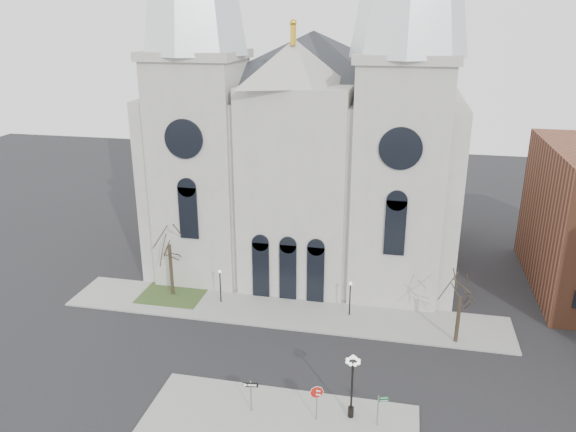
% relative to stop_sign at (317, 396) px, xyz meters
% --- Properties ---
extents(ground, '(160.00, 160.00, 0.00)m').
position_rel_stop_sign_xyz_m(ground, '(-5.34, 2.78, -1.99)').
color(ground, black).
rests_on(ground, ground).
extents(sidewalk_far, '(40.00, 6.00, 0.14)m').
position_rel_stop_sign_xyz_m(sidewalk_far, '(-5.34, 13.78, -1.92)').
color(sidewalk_far, gray).
rests_on(sidewalk_far, ground).
extents(grass_patch, '(6.00, 5.00, 0.18)m').
position_rel_stop_sign_xyz_m(grass_patch, '(-16.34, 14.78, -1.90)').
color(grass_patch, '#2E441D').
rests_on(grass_patch, ground).
extents(cathedral, '(33.00, 26.66, 54.00)m').
position_rel_stop_sign_xyz_m(cathedral, '(-5.34, 25.64, 16.49)').
color(cathedral, '#A3A298').
rests_on(cathedral, ground).
extents(tree_left, '(3.20, 3.20, 7.50)m').
position_rel_stop_sign_xyz_m(tree_left, '(-16.34, 14.78, 3.60)').
color(tree_left, black).
rests_on(tree_left, ground).
extents(tree_right, '(3.20, 3.20, 6.00)m').
position_rel_stop_sign_xyz_m(tree_right, '(9.66, 11.78, 2.48)').
color(tree_right, black).
rests_on(tree_right, ground).
extents(ped_lamp_left, '(0.32, 0.32, 3.26)m').
position_rel_stop_sign_xyz_m(ped_lamp_left, '(-11.34, 14.28, 0.34)').
color(ped_lamp_left, black).
rests_on(ped_lamp_left, sidewalk_far).
extents(ped_lamp_right, '(0.32, 0.32, 3.26)m').
position_rel_stop_sign_xyz_m(ped_lamp_right, '(0.66, 14.28, 0.34)').
color(ped_lamp_right, black).
rests_on(ped_lamp_right, sidewalk_far).
extents(stop_sign, '(0.94, 0.10, 2.60)m').
position_rel_stop_sign_xyz_m(stop_sign, '(0.00, 0.00, 0.00)').
color(stop_sign, slate).
rests_on(stop_sign, sidewalk_near).
extents(globe_lamp, '(1.30, 1.30, 4.74)m').
position_rel_stop_sign_xyz_m(globe_lamp, '(2.19, 0.74, 1.13)').
color(globe_lamp, black).
rests_on(globe_lamp, sidewalk_near).
extents(one_way_sign, '(1.02, 0.17, 2.35)m').
position_rel_stop_sign_xyz_m(one_way_sign, '(-4.43, -0.05, -0.28)').
color(one_way_sign, slate).
rests_on(one_way_sign, sidewalk_near).
extents(street_name_sign, '(0.69, 0.25, 2.22)m').
position_rel_stop_sign_xyz_m(street_name_sign, '(4.03, 0.34, -0.54)').
color(street_name_sign, slate).
rests_on(street_name_sign, sidewalk_near).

